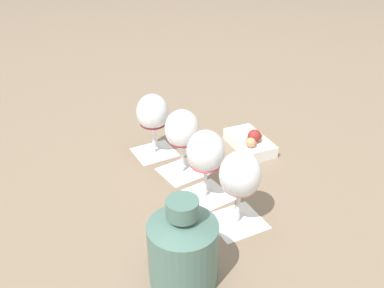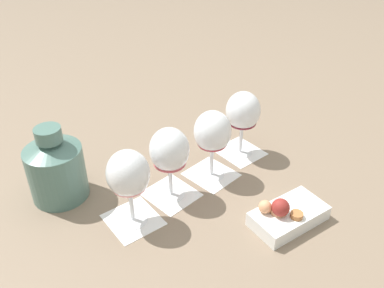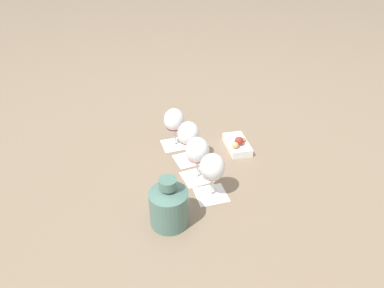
# 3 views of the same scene
# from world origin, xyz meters

# --- Properties ---
(ground_plane) EXTENTS (8.00, 8.00, 0.00)m
(ground_plane) POSITION_xyz_m (0.00, 0.00, 0.00)
(ground_plane) COLOR #7F6B56
(tasting_card_0) EXTENTS (0.14, 0.14, 0.00)m
(tasting_card_0) POSITION_xyz_m (-0.15, 0.08, 0.00)
(tasting_card_0) COLOR white
(tasting_card_0) RESTS_ON ground_plane
(tasting_card_1) EXTENTS (0.13, 0.14, 0.00)m
(tasting_card_1) POSITION_xyz_m (-0.05, 0.03, 0.00)
(tasting_card_1) COLOR white
(tasting_card_1) RESTS_ON ground_plane
(tasting_card_2) EXTENTS (0.13, 0.14, 0.00)m
(tasting_card_2) POSITION_xyz_m (0.04, -0.03, 0.00)
(tasting_card_2) COLOR white
(tasting_card_2) RESTS_ON ground_plane
(tasting_card_3) EXTENTS (0.14, 0.14, 0.00)m
(tasting_card_3) POSITION_xyz_m (0.16, -0.07, 0.00)
(tasting_card_3) COLOR white
(tasting_card_3) RESTS_ON ground_plane
(wine_glass_0) EXTENTS (0.08, 0.08, 0.16)m
(wine_glass_0) POSITION_xyz_m (-0.15, 0.08, 0.11)
(wine_glass_0) COLOR white
(wine_glass_0) RESTS_ON tasting_card_0
(wine_glass_1) EXTENTS (0.08, 0.08, 0.16)m
(wine_glass_1) POSITION_xyz_m (-0.05, 0.03, 0.11)
(wine_glass_1) COLOR white
(wine_glass_1) RESTS_ON tasting_card_1
(wine_glass_2) EXTENTS (0.08, 0.08, 0.16)m
(wine_glass_2) POSITION_xyz_m (0.04, -0.03, 0.11)
(wine_glass_2) COLOR white
(wine_glass_2) RESTS_ON tasting_card_2
(wine_glass_3) EXTENTS (0.08, 0.08, 0.16)m
(wine_glass_3) POSITION_xyz_m (0.16, -0.07, 0.11)
(wine_glass_3) COLOR white
(wine_glass_3) RESTS_ON tasting_card_3
(ceramic_vase) EXTENTS (0.12, 0.12, 0.17)m
(ceramic_vase) POSITION_xyz_m (-0.12, 0.26, 0.07)
(ceramic_vase) COLOR #4C7066
(ceramic_vase) RESTS_ON ground_plane
(snack_dish) EXTENTS (0.17, 0.16, 0.07)m
(snack_dish) POSITION_xyz_m (-0.06, -0.21, 0.02)
(snack_dish) COLOR white
(snack_dish) RESTS_ON ground_plane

